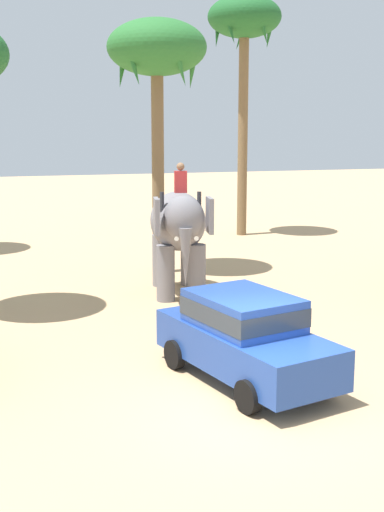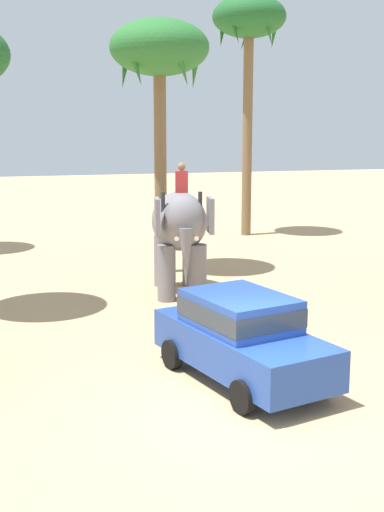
# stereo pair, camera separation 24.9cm
# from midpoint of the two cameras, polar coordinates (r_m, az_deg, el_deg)

# --- Properties ---
(ground_plane) EXTENTS (120.00, 120.00, 0.00)m
(ground_plane) POSITION_cam_midpoint_polar(r_m,az_deg,el_deg) (11.93, 5.46, -13.09)
(ground_plane) COLOR tan
(car_sedan_foreground) EXTENTS (2.58, 4.38, 1.70)m
(car_sedan_foreground) POSITION_cam_midpoint_polar(r_m,az_deg,el_deg) (13.03, 4.74, -6.61)
(car_sedan_foreground) COLOR #23479E
(car_sedan_foreground) RESTS_ON ground
(elephant_with_mahout) EXTENTS (2.21, 4.00, 3.88)m
(elephant_with_mahout) POSITION_cam_midpoint_polar(r_m,az_deg,el_deg) (19.45, -0.67, 2.43)
(elephant_with_mahout) COLOR slate
(elephant_with_mahout) RESTS_ON ground
(palm_tree_behind_elephant) EXTENTS (3.20, 3.20, 10.44)m
(palm_tree_behind_elephant) POSITION_cam_midpoint_polar(r_m,az_deg,el_deg) (30.86, 5.09, 18.76)
(palm_tree_behind_elephant) COLOR brown
(palm_tree_behind_elephant) RESTS_ON ground
(palm_tree_left_of_road) EXTENTS (3.20, 3.20, 8.25)m
(palm_tree_left_of_road) POSITION_cam_midpoint_polar(r_m,az_deg,el_deg) (22.47, -2.44, 16.63)
(palm_tree_left_of_road) COLOR brown
(palm_tree_left_of_road) RESTS_ON ground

